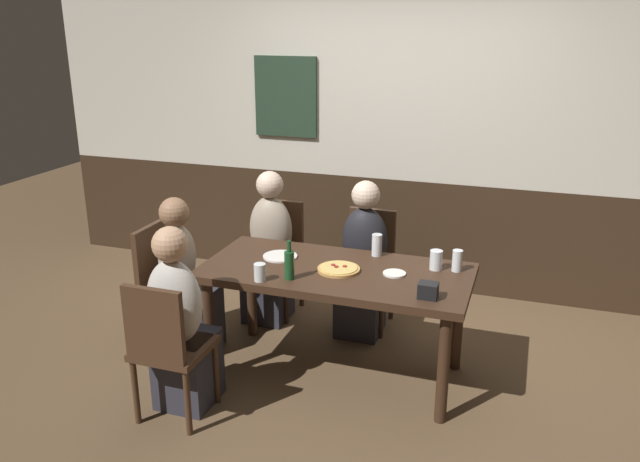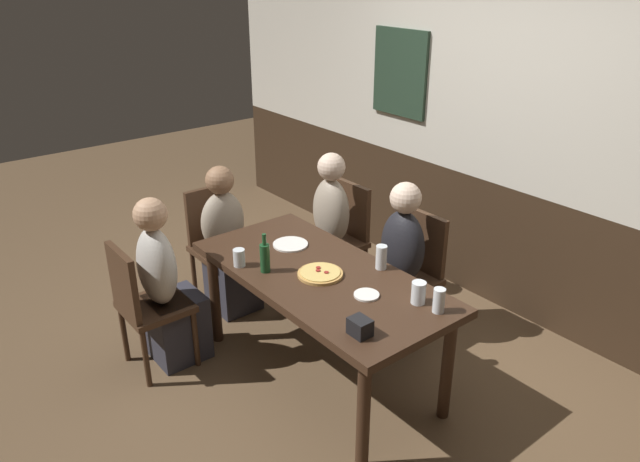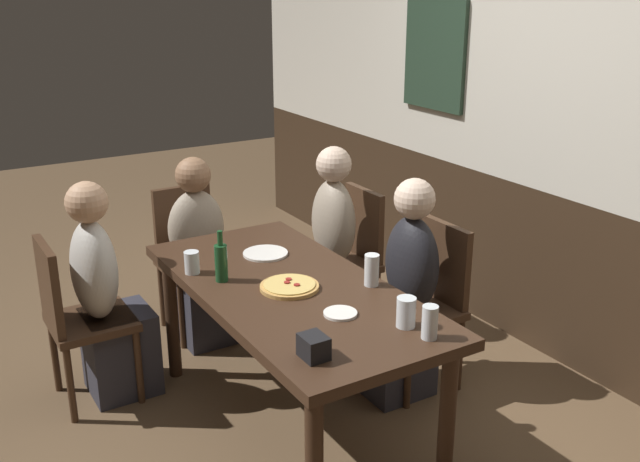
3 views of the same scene
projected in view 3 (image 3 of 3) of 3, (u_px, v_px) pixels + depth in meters
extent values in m
plane|color=brown|center=(293.00, 424.00, 3.59)|extent=(12.00, 12.00, 0.00)
cube|color=#332316|center=(540.00, 269.00, 4.24)|extent=(6.40, 0.10, 0.95)
cube|color=beige|center=(565.00, 38.00, 3.81)|extent=(6.40, 0.10, 1.65)
cube|color=#233828|center=(435.00, 55.00, 4.61)|extent=(0.56, 0.03, 0.68)
cube|color=#382316|center=(291.00, 291.00, 3.35)|extent=(1.70, 0.80, 0.05)
cylinder|color=#382316|center=(172.00, 318.00, 3.92)|extent=(0.07, 0.07, 0.69)
cylinder|color=#382316|center=(277.00, 292.00, 4.24)|extent=(0.07, 0.07, 0.69)
cylinder|color=#382316|center=(447.00, 419.00, 3.03)|extent=(0.07, 0.07, 0.69)
cube|color=#422B1C|center=(196.00, 265.00, 4.41)|extent=(0.40, 0.40, 0.04)
cube|color=#422B1C|center=(183.00, 220.00, 4.47)|extent=(0.04, 0.36, 0.43)
cylinder|color=#422B1C|center=(235.00, 303.00, 4.43)|extent=(0.04, 0.04, 0.41)
cylinder|color=#422B1C|center=(182.00, 316.00, 4.26)|extent=(0.04, 0.04, 0.41)
cylinder|color=#422B1C|center=(213.00, 284.00, 4.70)|extent=(0.04, 0.04, 0.41)
cylinder|color=#422B1C|center=(162.00, 295.00, 4.54)|extent=(0.04, 0.04, 0.41)
cube|color=#422B1C|center=(92.00, 322.00, 3.69)|extent=(0.40, 0.40, 0.04)
cube|color=#422B1C|center=(49.00, 287.00, 3.52)|extent=(0.36, 0.04, 0.43)
cylinder|color=#422B1C|center=(119.00, 340.00, 3.98)|extent=(0.04, 0.04, 0.41)
cylinder|color=#422B1C|center=(139.00, 367.00, 3.71)|extent=(0.04, 0.04, 0.41)
cylinder|color=#422B1C|center=(55.00, 356.00, 3.82)|extent=(0.04, 0.04, 0.41)
cylinder|color=#422B1C|center=(70.00, 385.00, 3.54)|extent=(0.04, 0.04, 0.41)
cube|color=#422B1C|center=(416.00, 311.00, 3.81)|extent=(0.40, 0.40, 0.04)
cube|color=#422B1C|center=(445.00, 262.00, 3.82)|extent=(0.36, 0.04, 0.43)
cylinder|color=#422B1C|center=(408.00, 372.00, 3.66)|extent=(0.04, 0.04, 0.41)
cylinder|color=#422B1C|center=(369.00, 344.00, 3.94)|extent=(0.04, 0.04, 0.41)
cylinder|color=#422B1C|center=(460.00, 355.00, 3.83)|extent=(0.04, 0.04, 0.41)
cylinder|color=#422B1C|center=(419.00, 329.00, 4.10)|extent=(0.04, 0.04, 0.41)
cube|color=#422B1C|center=(339.00, 265.00, 4.41)|extent=(0.40, 0.40, 0.04)
cube|color=#422B1C|center=(364.00, 223.00, 4.42)|extent=(0.36, 0.04, 0.43)
cylinder|color=#422B1C|center=(330.00, 316.00, 4.27)|extent=(0.04, 0.04, 0.41)
cylinder|color=#422B1C|center=(301.00, 295.00, 4.54)|extent=(0.04, 0.04, 0.41)
cylinder|color=#422B1C|center=(377.00, 303.00, 4.43)|extent=(0.04, 0.04, 0.41)
cylinder|color=#422B1C|center=(346.00, 284.00, 4.71)|extent=(0.04, 0.04, 0.41)
cube|color=#2D2D38|center=(206.00, 304.00, 4.37)|extent=(0.34, 0.32, 0.45)
ellipsoid|color=tan|center=(196.00, 228.00, 4.29)|extent=(0.22, 0.34, 0.46)
sphere|color=#936B4C|center=(193.00, 175.00, 4.19)|extent=(0.21, 0.21, 0.21)
cube|color=#2D2D38|center=(121.00, 351.00, 3.82)|extent=(0.32, 0.34, 0.45)
ellipsoid|color=beige|center=(94.00, 270.00, 3.62)|extent=(0.34, 0.22, 0.51)
sphere|color=tan|center=(87.00, 202.00, 3.50)|extent=(0.21, 0.21, 0.21)
cube|color=#2D2D38|center=(394.00, 352.00, 3.81)|extent=(0.32, 0.34, 0.45)
ellipsoid|color=black|center=(412.00, 264.00, 3.70)|extent=(0.34, 0.22, 0.50)
sphere|color=beige|center=(415.00, 199.00, 3.59)|extent=(0.21, 0.21, 0.21)
cube|color=#2D2D38|center=(320.00, 301.00, 4.42)|extent=(0.32, 0.34, 0.45)
ellipsoid|color=tan|center=(333.00, 222.00, 4.30)|extent=(0.34, 0.22, 0.52)
sphere|color=beige|center=(334.00, 164.00, 4.18)|extent=(0.21, 0.21, 0.21)
cylinder|color=tan|center=(289.00, 287.00, 3.31)|extent=(0.27, 0.27, 0.02)
cylinder|color=#DBB760|center=(289.00, 284.00, 3.31)|extent=(0.24, 0.24, 0.01)
cylinder|color=maroon|center=(288.00, 279.00, 3.35)|extent=(0.03, 0.03, 0.00)
cylinder|color=maroon|center=(297.00, 285.00, 3.29)|extent=(0.03, 0.03, 0.00)
cylinder|color=maroon|center=(287.00, 282.00, 3.32)|extent=(0.03, 0.03, 0.00)
cylinder|color=silver|center=(406.00, 312.00, 2.94)|extent=(0.08, 0.08, 0.13)
cylinder|color=silver|center=(406.00, 321.00, 2.95)|extent=(0.07, 0.07, 0.04)
cylinder|color=silver|center=(192.00, 262.00, 3.47)|extent=(0.07, 0.07, 0.11)
cylinder|color=#C6842D|center=(192.00, 267.00, 3.48)|extent=(0.06, 0.06, 0.06)
cylinder|color=silver|center=(430.00, 322.00, 2.84)|extent=(0.06, 0.06, 0.14)
cylinder|color=#331E14|center=(429.00, 328.00, 2.85)|extent=(0.06, 0.06, 0.09)
cylinder|color=silver|center=(372.00, 270.00, 3.33)|extent=(0.07, 0.07, 0.15)
cylinder|color=gold|center=(372.00, 275.00, 3.34)|extent=(0.06, 0.06, 0.10)
cylinder|color=#194723|center=(221.00, 263.00, 3.37)|extent=(0.06, 0.06, 0.18)
cylinder|color=#194723|center=(220.00, 238.00, 3.33)|extent=(0.03, 0.03, 0.07)
cylinder|color=white|center=(265.00, 253.00, 3.72)|extent=(0.23, 0.23, 0.01)
cylinder|color=white|center=(340.00, 313.00, 3.06)|extent=(0.14, 0.14, 0.01)
cube|color=black|center=(314.00, 347.00, 2.70)|extent=(0.11, 0.09, 0.09)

